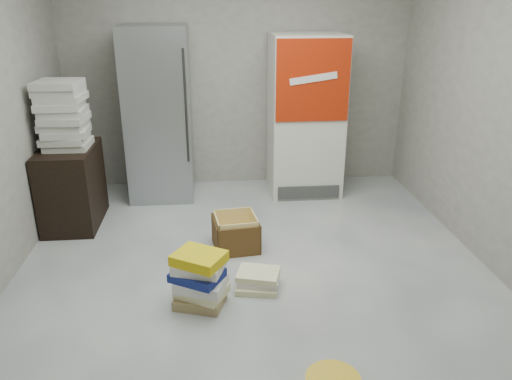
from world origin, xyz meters
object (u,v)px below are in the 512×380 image
object	(u,v)px
coke_cooler	(305,115)
cardboard_box	(236,235)
phonebook_stack_main	(200,279)
steel_fridge	(159,114)
wood_shelf	(72,186)

from	to	relation	value
coke_cooler	cardboard_box	xyz separation A→B (m)	(-0.88, -1.41, -0.77)
phonebook_stack_main	steel_fridge	bearing A→B (deg)	123.98
coke_cooler	phonebook_stack_main	world-z (taller)	coke_cooler
coke_cooler	phonebook_stack_main	distance (m)	2.68
coke_cooler	wood_shelf	xyz separation A→B (m)	(-2.48, -0.72, -0.50)
steel_fridge	cardboard_box	size ratio (longest dim) A/B	4.30
steel_fridge	phonebook_stack_main	size ratio (longest dim) A/B	4.05
coke_cooler	cardboard_box	world-z (taller)	coke_cooler
wood_shelf	phonebook_stack_main	world-z (taller)	wood_shelf
steel_fridge	coke_cooler	distance (m)	1.65
phonebook_stack_main	cardboard_box	size ratio (longest dim) A/B	1.06
wood_shelf	coke_cooler	bearing A→B (deg)	16.28
cardboard_box	coke_cooler	bearing A→B (deg)	50.67
phonebook_stack_main	cardboard_box	world-z (taller)	phonebook_stack_main
phonebook_stack_main	cardboard_box	bearing A→B (deg)	93.30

